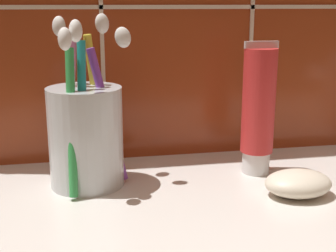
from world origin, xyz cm
name	(u,v)px	position (x,y,z in cm)	size (l,w,h in cm)	color
sink_counter	(286,210)	(0.00, 0.00, 1.00)	(76.88, 35.43, 2.00)	silver
toothbrush_cup	(86,132)	(-19.85, 8.75, 8.04)	(9.46, 9.64, 18.74)	silver
toothpaste_tube	(257,109)	(-0.14, 8.79, 9.76)	(4.01, 3.82, 15.60)	white
soap_bar	(298,183)	(1.77, 1.25, 3.36)	(7.17, 5.44, 2.73)	silver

